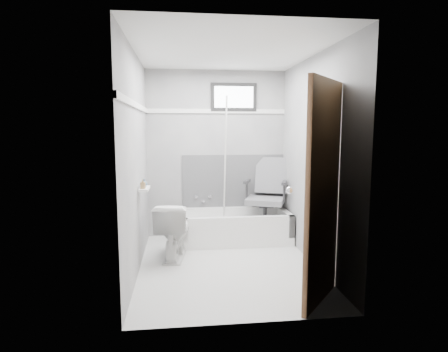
{
  "coord_description": "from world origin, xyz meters",
  "views": [
    {
      "loc": [
        -0.53,
        -4.13,
        1.57
      ],
      "look_at": [
        0.0,
        0.35,
        1.0
      ],
      "focal_mm": 30.0,
      "sensor_mm": 36.0,
      "label": 1
    }
  ],
  "objects": [
    {
      "name": "wall_front",
      "position": [
        0.0,
        -1.3,
        1.2
      ],
      "size": [
        2.0,
        0.02,
        2.4
      ],
      "primitive_type": "cube",
      "color": "slate",
      "rests_on": "floor"
    },
    {
      "name": "trim_back",
      "position": [
        0.0,
        1.29,
        1.82
      ],
      "size": [
        2.0,
        0.02,
        0.06
      ],
      "primitive_type": "cube",
      "color": "white",
      "rests_on": "wall_back"
    },
    {
      "name": "floor",
      "position": [
        0.0,
        0.0,
        0.0
      ],
      "size": [
        2.6,
        2.6,
        0.0
      ],
      "primitive_type": "plane",
      "color": "silver",
      "rests_on": "ground"
    },
    {
      "name": "window",
      "position": [
        0.25,
        1.29,
        2.02
      ],
      "size": [
        0.66,
        0.04,
        0.4
      ],
      "primitive_type": null,
      "color": "black",
      "rests_on": "wall_back"
    },
    {
      "name": "backerboard",
      "position": [
        0.25,
        1.29,
        0.8
      ],
      "size": [
        1.5,
        0.02,
        0.78
      ],
      "primitive_type": "cube",
      "color": "#4C4C4F",
      "rests_on": "wall_back"
    },
    {
      "name": "soap_bottle_b",
      "position": [
        -0.94,
        0.18,
        0.96
      ],
      "size": [
        0.09,
        0.09,
        0.09
      ],
      "primitive_type": "imported",
      "rotation": [
        0.0,
        0.0,
        0.44
      ],
      "color": "#44657E",
      "rests_on": "shelf"
    },
    {
      "name": "ceiling",
      "position": [
        0.0,
        0.0,
        2.4
      ],
      "size": [
        2.6,
        2.6,
        0.0
      ],
      "primitive_type": "plane",
      "rotation": [
        3.14,
        0.0,
        0.0
      ],
      "color": "silver",
      "rests_on": "floor"
    },
    {
      "name": "door",
      "position": [
        0.98,
        -1.28,
        1.0
      ],
      "size": [
        0.78,
        0.78,
        2.0
      ],
      "primitive_type": null,
      "color": "brown",
      "rests_on": "floor"
    },
    {
      "name": "shelf",
      "position": [
        -0.93,
        0.12,
        0.9
      ],
      "size": [
        0.1,
        0.32,
        0.02
      ],
      "primitive_type": "cube",
      "color": "white",
      "rests_on": "wall_left"
    },
    {
      "name": "pole",
      "position": [
        0.1,
        1.06,
        1.05
      ],
      "size": [
        0.02,
        0.4,
        1.92
      ],
      "primitive_type": "cylinder",
      "rotation": [
        0.19,
        0.0,
        0.0
      ],
      "color": "silver",
      "rests_on": "bathtub"
    },
    {
      "name": "wall_left",
      "position": [
        -1.0,
        0.0,
        1.2
      ],
      "size": [
        0.02,
        2.6,
        2.4
      ],
      "primitive_type": "cube",
      "color": "slate",
      "rests_on": "floor"
    },
    {
      "name": "faucet",
      "position": [
        -0.2,
        1.27,
        0.55
      ],
      "size": [
        0.26,
        0.1,
        0.16
      ],
      "primitive_type": null,
      "color": "silver",
      "rests_on": "wall_back"
    },
    {
      "name": "toilet",
      "position": [
        -0.62,
        0.35,
        0.34
      ],
      "size": [
        0.48,
        0.74,
        0.68
      ],
      "primitive_type": "imported",
      "rotation": [
        0.0,
        0.0,
        3.0
      ],
      "color": "white",
      "rests_on": "floor"
    },
    {
      "name": "trim_left",
      "position": [
        -0.99,
        0.0,
        1.82
      ],
      "size": [
        0.02,
        2.6,
        0.06
      ],
      "primitive_type": "cube",
      "color": "white",
      "rests_on": "wall_left"
    },
    {
      "name": "wall_back",
      "position": [
        0.0,
        1.3,
        1.2
      ],
      "size": [
        2.0,
        0.02,
        2.4
      ],
      "primitive_type": "cube",
      "color": "slate",
      "rests_on": "floor"
    },
    {
      "name": "wall_right",
      "position": [
        1.0,
        0.0,
        1.2
      ],
      "size": [
        0.02,
        2.6,
        2.4
      ],
      "primitive_type": "cube",
      "color": "slate",
      "rests_on": "floor"
    },
    {
      "name": "bathtub",
      "position": [
        0.23,
        0.93,
        0.21
      ],
      "size": [
        1.5,
        0.7,
        0.42
      ],
      "primitive_type": null,
      "color": "white",
      "rests_on": "floor"
    },
    {
      "name": "office_chair",
      "position": [
        0.66,
        0.98,
        0.64
      ],
      "size": [
        0.78,
        0.78,
        1.04
      ],
      "primitive_type": null,
      "rotation": [
        0.0,
        0.0,
        -0.37
      ],
      "color": "slate",
      "rests_on": "bathtub"
    },
    {
      "name": "soap_bottle_a",
      "position": [
        -0.94,
        0.04,
        0.97
      ],
      "size": [
        0.06,
        0.06,
        0.11
      ],
      "primitive_type": "imported",
      "rotation": [
        0.0,
        0.0,
        -0.16
      ],
      "color": "#97784B",
      "rests_on": "shelf"
    }
  ]
}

